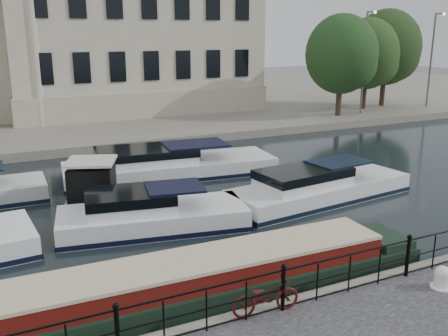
# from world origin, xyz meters

# --- Properties ---
(ground_plane) EXTENTS (160.00, 160.00, 0.00)m
(ground_plane) POSITION_xyz_m (0.00, 0.00, 0.00)
(ground_plane) COLOR black
(ground_plane) RESTS_ON ground
(far_bank) EXTENTS (120.00, 42.00, 0.55)m
(far_bank) POSITION_xyz_m (0.00, 39.00, 0.28)
(far_bank) COLOR #6B665B
(far_bank) RESTS_ON ground_plane
(railing) EXTENTS (24.14, 0.14, 1.22)m
(railing) POSITION_xyz_m (0.00, -2.25, 1.20)
(railing) COLOR black
(railing) RESTS_ON near_quay
(civic_building) EXTENTS (53.55, 31.84, 16.85)m
(civic_building) POSITION_xyz_m (-1.00, 34.71, 7.04)
(civic_building) COLOR #ADA38C
(civic_building) RESTS_ON far_bank
(lamp_posts) EXTENTS (8.24, 1.55, 8.07)m
(lamp_posts) POSITION_xyz_m (26.00, 20.70, 4.80)
(lamp_posts) COLOR #59595B
(lamp_posts) RESTS_ON far_bank
(bicycle) EXTENTS (1.75, 0.76, 0.89)m
(bicycle) POSITION_xyz_m (-0.45, -2.20, 1.00)
(bicycle) COLOR #450C0D
(bicycle) RESTS_ON near_quay
(mooring_bollard) EXTENTS (0.54, 0.54, 0.61)m
(mooring_bollard) POSITION_xyz_m (4.33, -3.15, 0.84)
(mooring_bollard) COLOR silver
(mooring_bollard) RESTS_ON near_quay
(narrowboat) EXTENTS (14.80, 2.35, 1.54)m
(narrowboat) POSITION_xyz_m (-1.61, 0.02, 0.37)
(narrowboat) COLOR black
(narrowboat) RESTS_ON ground_plane
(harbour_hut) EXTENTS (3.15, 2.91, 2.16)m
(harbour_hut) POSITION_xyz_m (-2.32, 8.36, 0.95)
(harbour_hut) COLOR #6B665B
(harbour_hut) RESTS_ON ground_plane
(cabin_cruisers) EXTENTS (24.51, 10.42, 1.99)m
(cabin_cruisers) POSITION_xyz_m (-1.44, 8.17, 0.37)
(cabin_cruisers) COLOR white
(cabin_cruisers) RESTS_ON ground_plane
(trees) EXTENTS (12.94, 8.53, 8.52)m
(trees) POSITION_xyz_m (23.98, 22.15, 5.27)
(trees) COLOR black
(trees) RESTS_ON far_bank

